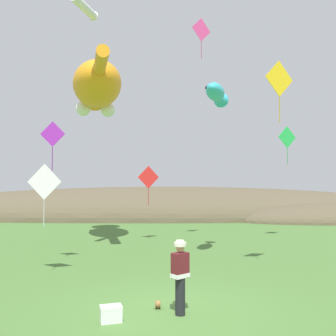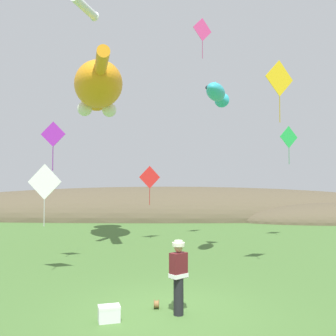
# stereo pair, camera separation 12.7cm
# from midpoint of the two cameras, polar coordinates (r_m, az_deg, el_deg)

# --- Properties ---
(ground_plane) EXTENTS (120.00, 120.00, 0.00)m
(ground_plane) POSITION_cam_midpoint_polar(r_m,az_deg,el_deg) (9.86, -0.02, -20.99)
(ground_plane) COLOR #477033
(distant_hill_ridge) EXTENTS (55.46, 13.67, 5.71)m
(distant_hill_ridge) POSITION_cam_midpoint_polar(r_m,az_deg,el_deg) (35.37, 1.24, -7.49)
(distant_hill_ridge) COLOR brown
(distant_hill_ridge) RESTS_ON ground
(festival_attendant) EXTENTS (0.49, 0.47, 1.77)m
(festival_attendant) POSITION_cam_midpoint_polar(r_m,az_deg,el_deg) (9.34, 1.46, -15.95)
(festival_attendant) COLOR black
(festival_attendant) RESTS_ON ground
(kite_spool) EXTENTS (0.13, 0.23, 0.23)m
(kite_spool) POSITION_cam_midpoint_polar(r_m,az_deg,el_deg) (10.00, -1.93, -20.03)
(kite_spool) COLOR olive
(kite_spool) RESTS_ON ground
(picnic_cooler) EXTENTS (0.56, 0.45, 0.36)m
(picnic_cooler) POSITION_cam_midpoint_polar(r_m,az_deg,el_deg) (9.23, -9.10, -21.08)
(picnic_cooler) COLOR white
(picnic_cooler) RESTS_ON ground
(kite_giant_cat) EXTENTS (3.52, 8.83, 2.72)m
(kite_giant_cat) POSITION_cam_midpoint_polar(r_m,az_deg,el_deg) (21.33, -11.00, 11.87)
(kite_giant_cat) COLOR orange
(kite_fish_windsock) EXTENTS (1.39, 2.54, 0.75)m
(kite_fish_windsock) POSITION_cam_midpoint_polar(r_m,az_deg,el_deg) (15.79, 7.16, 11.18)
(kite_fish_windsock) COLOR #33B2CC
(kite_tube_streamer) EXTENTS (0.90, 1.89, 0.44)m
(kite_tube_streamer) POSITION_cam_midpoint_polar(r_m,az_deg,el_deg) (17.60, -12.85, 22.78)
(kite_tube_streamer) COLOR white
(kite_diamond_violet) EXTENTS (0.96, 0.10, 1.87)m
(kite_diamond_violet) POSITION_cam_midpoint_polar(r_m,az_deg,el_deg) (14.84, -17.41, 4.87)
(kite_diamond_violet) COLOR purple
(kite_diamond_red) EXTENTS (1.12, 0.56, 2.14)m
(kite_diamond_red) POSITION_cam_midpoint_polar(r_m,az_deg,el_deg) (20.51, -3.18, -1.46)
(kite_diamond_red) COLOR red
(kite_diamond_white) EXTENTS (1.21, 0.21, 2.12)m
(kite_diamond_white) POSITION_cam_midpoint_polar(r_m,az_deg,el_deg) (13.44, -18.58, -2.09)
(kite_diamond_white) COLOR white
(kite_diamond_green) EXTENTS (1.15, 0.53, 2.15)m
(kite_diamond_green) POSITION_cam_midpoint_polar(r_m,az_deg,el_deg) (22.06, 17.54, 4.45)
(kite_diamond_green) COLOR green
(kite_diamond_pink) EXTENTS (1.02, 0.69, 2.12)m
(kite_diamond_pink) POSITION_cam_midpoint_polar(r_m,az_deg,el_deg) (20.56, 4.91, 20.21)
(kite_diamond_pink) COLOR #E53F8C
(kite_diamond_gold) EXTENTS (1.13, 0.59, 2.17)m
(kite_diamond_gold) POSITION_cam_midpoint_polar(r_m,az_deg,el_deg) (13.82, 16.33, 12.87)
(kite_diamond_gold) COLOR yellow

